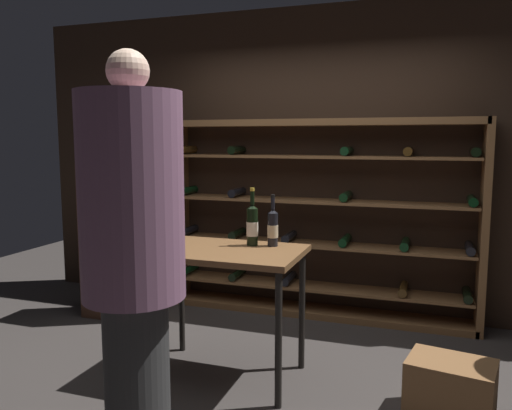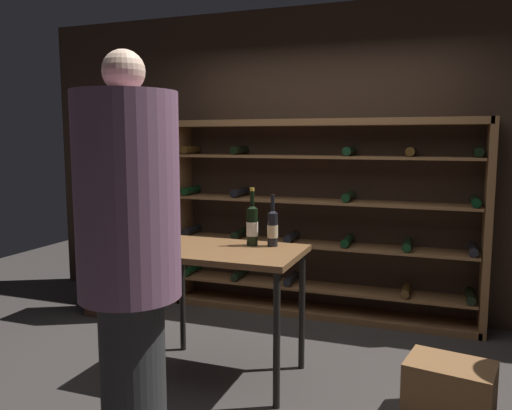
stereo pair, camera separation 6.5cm
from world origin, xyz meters
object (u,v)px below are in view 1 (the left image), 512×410
at_px(display_cabinet, 111,240).
at_px(wine_bottle_black_capsule, 252,225).
at_px(wine_bottle_gold_foil, 273,227).
at_px(wine_glass_stemmed_right, 162,231).
at_px(person_guest_plum_blouse, 133,247).
at_px(wine_rack, 317,220).
at_px(tasting_table, 224,264).
at_px(wine_crate, 450,390).

height_order(display_cabinet, wine_bottle_black_capsule, display_cabinet).
bearing_deg(wine_bottle_gold_foil, wine_bottle_black_capsule, -169.64).
bearing_deg(wine_glass_stemmed_right, wine_bottle_black_capsule, 29.48).
bearing_deg(wine_bottle_black_capsule, person_guest_plum_blouse, -96.65).
distance_m(wine_bottle_gold_foil, wine_glass_stemmed_right, 0.75).
relative_size(wine_rack, person_guest_plum_blouse, 1.41).
relative_size(person_guest_plum_blouse, display_cabinet, 1.44).
bearing_deg(wine_bottle_black_capsule, wine_bottle_gold_foil, 10.36).
bearing_deg(tasting_table, wine_glass_stemmed_right, -161.84).
xyz_separation_m(tasting_table, wine_bottle_gold_foil, (0.28, 0.20, 0.23)).
distance_m(person_guest_plum_blouse, display_cabinet, 2.46).
relative_size(wine_crate, wine_glass_stemmed_right, 2.92).
bearing_deg(person_guest_plum_blouse, tasting_table, -150.91).
distance_m(wine_crate, wine_bottle_gold_foil, 1.48).
xyz_separation_m(person_guest_plum_blouse, wine_bottle_black_capsule, (0.15, 1.26, -0.09)).
relative_size(person_guest_plum_blouse, wine_bottle_gold_foil, 5.67).
distance_m(display_cabinet, wine_bottle_gold_foil, 1.90).
distance_m(person_guest_plum_blouse, wine_bottle_black_capsule, 1.27).
xyz_separation_m(tasting_table, wine_crate, (1.46, -0.09, -0.61)).
bearing_deg(wine_glass_stemmed_right, wine_bottle_gold_foil, 25.91).
relative_size(wine_bottle_black_capsule, wine_glass_stemmed_right, 2.45).
height_order(wine_rack, wine_bottle_black_capsule, wine_rack).
height_order(tasting_table, person_guest_plum_blouse, person_guest_plum_blouse).
distance_m(wine_crate, wine_glass_stemmed_right, 2.03).
bearing_deg(person_guest_plum_blouse, wine_glass_stemmed_right, -128.79).
relative_size(wine_rack, display_cabinet, 2.03).
bearing_deg(wine_bottle_gold_foil, tasting_table, -144.91).
bearing_deg(wine_rack, wine_bottle_gold_foil, -91.81).
distance_m(wine_rack, display_cabinet, 1.91).
bearing_deg(wine_bottle_gold_foil, wine_crate, -13.66).
xyz_separation_m(display_cabinet, wine_bottle_black_capsule, (1.62, -0.66, 0.34)).
bearing_deg(wine_rack, wine_crate, -53.21).
height_order(person_guest_plum_blouse, wine_glass_stemmed_right, person_guest_plum_blouse).
distance_m(tasting_table, wine_glass_stemmed_right, 0.47).
bearing_deg(wine_crate, wine_glass_stemmed_right, -178.70).
xyz_separation_m(display_cabinet, wine_glass_stemmed_right, (1.08, -0.96, 0.31)).
distance_m(display_cabinet, wine_bottle_black_capsule, 1.78).
bearing_deg(wine_crate, wine_bottle_black_capsule, 168.82).
relative_size(wine_rack, wine_glass_stemmed_right, 17.44).
bearing_deg(wine_bottle_gold_foil, person_guest_plum_blouse, -102.57).
bearing_deg(wine_glass_stemmed_right, person_guest_plum_blouse, -68.02).
bearing_deg(tasting_table, wine_bottle_black_capsule, 50.36).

